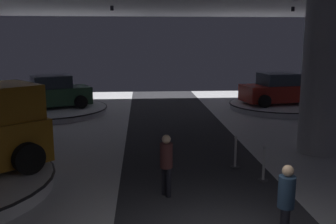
# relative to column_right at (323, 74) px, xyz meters

# --- Properties ---
(column_right) EXTENTS (1.36, 1.36, 5.50)m
(column_right) POSITION_rel_column_right_xyz_m (0.00, 0.00, 0.00)
(column_right) COLOR #ADADB2
(column_right) RESTS_ON ground
(display_platform_deep_right) EXTENTS (5.55, 5.55, 0.32)m
(display_platform_deep_right) POSITION_rel_column_right_xyz_m (1.62, 8.03, -2.57)
(display_platform_deep_right) COLOR silver
(display_platform_deep_right) RESTS_ON ground
(display_car_deep_right) EXTENTS (4.44, 2.77, 1.71)m
(display_car_deep_right) POSITION_rel_column_right_xyz_m (1.59, 8.03, -1.66)
(display_car_deep_right) COLOR maroon
(display_car_deep_right) RESTS_ON display_platform_deep_right
(display_platform_deep_left) EXTENTS (6.04, 6.04, 0.31)m
(display_platform_deep_left) POSITION_rel_column_right_xyz_m (-11.00, 7.75, -2.58)
(display_platform_deep_left) COLOR silver
(display_platform_deep_left) RESTS_ON ground
(display_car_deep_left) EXTENTS (4.57, 3.44, 1.71)m
(display_car_deep_left) POSITION_rel_column_right_xyz_m (-10.97, 7.76, -1.68)
(display_car_deep_left) COLOR #2D5638
(display_car_deep_left) RESTS_ON display_platform_deep_left
(visitor_walking_near) EXTENTS (0.32, 0.32, 1.59)m
(visitor_walking_near) POSITION_rel_column_right_xyz_m (-5.53, -3.36, -1.84)
(visitor_walking_near) COLOR black
(visitor_walking_near) RESTS_ON ground
(visitor_walking_far) EXTENTS (0.32, 0.32, 1.59)m
(visitor_walking_far) POSITION_rel_column_right_xyz_m (-3.42, -5.76, -1.84)
(visitor_walking_far) COLOR black
(visitor_walking_far) RESTS_ON ground
(stanchion_a) EXTENTS (0.28, 0.28, 1.01)m
(stanchion_a) POSITION_rel_column_right_xyz_m (-2.77, -2.56, -2.38)
(stanchion_a) COLOR #333338
(stanchion_a) RESTS_ON ground
(stanchion_c) EXTENTS (0.28, 0.28, 1.01)m
(stanchion_c) POSITION_rel_column_right_xyz_m (-3.28, -1.43, -2.38)
(stanchion_c) COLOR #333338
(stanchion_c) RESTS_ON ground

